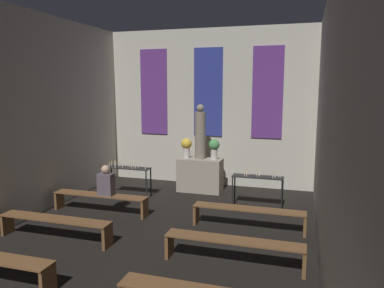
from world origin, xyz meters
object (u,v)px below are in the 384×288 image
(flower_vase_left, at_px, (186,146))
(pew_back_left, at_px, (100,199))
(candle_rack_right, at_px, (258,181))
(pew_third_right, at_px, (233,246))
(person_seated, at_px, (106,182))
(altar, at_px, (200,175))
(pew_third_left, at_px, (55,224))
(pew_back_right, at_px, (248,213))
(candle_rack_left, at_px, (128,172))
(flower_vase_right, at_px, (214,147))
(statue, at_px, (200,134))

(flower_vase_left, bearing_deg, pew_back_left, -118.48)
(candle_rack_right, relative_size, pew_third_right, 0.53)
(flower_vase_left, distance_m, pew_back_left, 3.03)
(flower_vase_left, distance_m, person_seated, 2.84)
(altar, xyz_separation_m, candle_rack_right, (1.79, -1.02, 0.20))
(altar, height_order, flower_vase_left, flower_vase_left)
(altar, distance_m, pew_back_left, 3.09)
(altar, distance_m, pew_third_left, 4.59)
(pew_back_left, relative_size, pew_back_right, 1.00)
(pew_back_left, height_order, person_seated, person_seated)
(flower_vase_left, height_order, candle_rack_right, flower_vase_left)
(candle_rack_left, bearing_deg, pew_third_right, -42.02)
(flower_vase_right, bearing_deg, pew_back_left, -130.98)
(candle_rack_right, xyz_separation_m, pew_back_left, (-3.57, -1.51, -0.34))
(flower_vase_right, distance_m, person_seated, 3.28)
(candle_rack_right, height_order, pew_third_right, candle_rack_right)
(pew_back_left, relative_size, person_seated, 3.27)
(altar, distance_m, pew_back_right, 3.09)
(altar, bearing_deg, pew_back_left, -125.21)
(altar, distance_m, candle_rack_left, 2.07)
(statue, bearing_deg, flower_vase_left, -180.00)
(candle_rack_left, xyz_separation_m, pew_back_right, (3.57, -1.50, -0.34))
(statue, relative_size, flower_vase_right, 2.69)
(flower_vase_left, distance_m, pew_third_right, 4.86)
(candle_rack_left, height_order, person_seated, person_seated)
(statue, height_order, pew_third_right, statue)
(pew_third_left, relative_size, person_seated, 3.27)
(statue, distance_m, flower_vase_left, 0.56)
(candle_rack_left, xyz_separation_m, pew_back_left, (0.00, -1.50, -0.34))
(flower_vase_right, bearing_deg, flower_vase_left, 180.00)
(pew_third_right, height_order, pew_back_right, same)
(candle_rack_left, xyz_separation_m, candle_rack_right, (3.57, 0.00, -0.00))
(flower_vase_right, relative_size, candle_rack_right, 0.46)
(flower_vase_right, relative_size, pew_third_right, 0.24)
(flower_vase_left, xyz_separation_m, flower_vase_right, (0.82, 0.00, 0.00))
(candle_rack_left, relative_size, person_seated, 1.75)
(altar, xyz_separation_m, pew_back_right, (1.78, -2.52, -0.14))
(flower_vase_right, relative_size, person_seated, 0.80)
(statue, bearing_deg, person_seated, -122.52)
(altar, bearing_deg, pew_third_left, -112.81)
(statue, distance_m, pew_back_right, 3.37)
(flower_vase_left, relative_size, pew_back_left, 0.24)
(altar, distance_m, statue, 1.21)
(pew_back_left, xyz_separation_m, person_seated, (0.17, -0.00, 0.43))
(flower_vase_right, xyz_separation_m, candle_rack_right, (1.38, -1.02, -0.63))
(candle_rack_left, bearing_deg, pew_third_left, -89.91)
(person_seated, bearing_deg, altar, 57.48)
(pew_back_left, bearing_deg, pew_third_right, -25.64)
(statue, relative_size, candle_rack_right, 1.23)
(pew_third_right, height_order, person_seated, person_seated)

